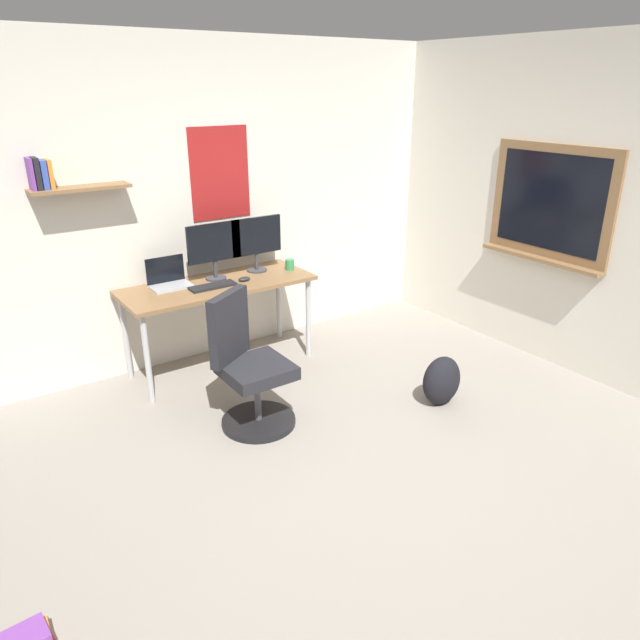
% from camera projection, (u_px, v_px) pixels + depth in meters
% --- Properties ---
extents(ground_plane, '(5.20, 5.20, 0.00)m').
position_uv_depth(ground_plane, '(374.00, 498.00, 3.42)').
color(ground_plane, gray).
rests_on(ground_plane, ground).
extents(wall_back, '(5.00, 0.30, 2.60)m').
position_uv_depth(wall_back, '(186.00, 207.00, 4.78)').
color(wall_back, silver).
rests_on(wall_back, ground).
extents(wall_right, '(0.22, 5.00, 2.60)m').
position_uv_depth(wall_right, '(639.00, 223.00, 4.24)').
color(wall_right, silver).
rests_on(wall_right, ground).
extents(desk, '(1.54, 0.61, 0.74)m').
position_uv_depth(desk, '(218.00, 292.00, 4.76)').
color(desk, olive).
rests_on(desk, ground).
extents(office_chair, '(0.55, 0.56, 0.95)m').
position_uv_depth(office_chair, '(248.00, 370.00, 4.03)').
color(office_chair, black).
rests_on(office_chair, ground).
extents(laptop, '(0.31, 0.21, 0.23)m').
position_uv_depth(laptop, '(169.00, 280.00, 4.64)').
color(laptop, '#ADAFB5').
rests_on(laptop, desk).
extents(monitor_primary, '(0.46, 0.17, 0.46)m').
position_uv_depth(monitor_primary, '(214.00, 247.00, 4.72)').
color(monitor_primary, '#38383D').
rests_on(monitor_primary, desk).
extents(monitor_secondary, '(0.46, 0.17, 0.46)m').
position_uv_depth(monitor_secondary, '(256.00, 240.00, 4.93)').
color(monitor_secondary, '#38383D').
rests_on(monitor_secondary, desk).
extents(keyboard, '(0.37, 0.13, 0.02)m').
position_uv_depth(keyboard, '(213.00, 286.00, 4.63)').
color(keyboard, black).
rests_on(keyboard, desk).
extents(computer_mouse, '(0.10, 0.06, 0.03)m').
position_uv_depth(computer_mouse, '(244.00, 279.00, 4.77)').
color(computer_mouse, '#262628').
rests_on(computer_mouse, desk).
extents(coffee_mug, '(0.08, 0.08, 0.09)m').
position_uv_depth(coffee_mug, '(290.00, 265.00, 5.05)').
color(coffee_mug, '#338C4C').
rests_on(coffee_mug, desk).
extents(backpack, '(0.32, 0.22, 0.38)m').
position_uv_depth(backpack, '(442.00, 381.00, 4.36)').
color(backpack, black).
rests_on(backpack, ground).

